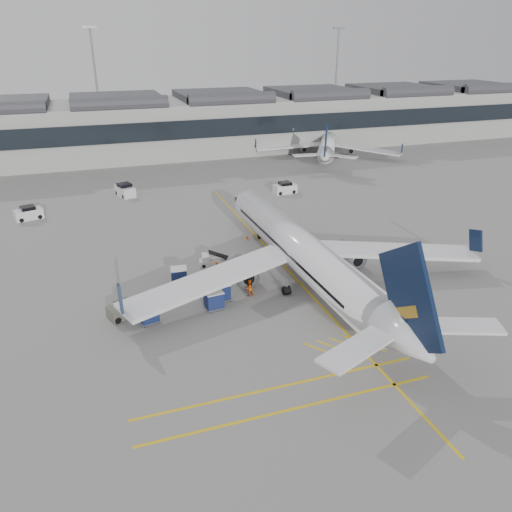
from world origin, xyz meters
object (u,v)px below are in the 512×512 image
object	(u,v)px
belt_loader	(214,261)
pushback_tug	(124,310)
ramp_agent_a	(217,269)
ramp_agent_b	(249,288)
baggage_cart_a	(214,299)
airliner_main	(303,253)

from	to	relation	value
belt_loader	pushback_tug	world-z (taller)	belt_loader
ramp_agent_a	ramp_agent_b	distance (m)	5.36
belt_loader	pushback_tug	bearing A→B (deg)	-132.37
ramp_agent_b	ramp_agent_a	bearing A→B (deg)	-83.74
belt_loader	baggage_cart_a	distance (m)	9.87
baggage_cart_a	ramp_agent_a	xyz separation A→B (m)	(2.01, 6.34, -0.06)
pushback_tug	belt_loader	bearing A→B (deg)	17.53
ramp_agent_a	ramp_agent_b	xyz separation A→B (m)	(1.93, -5.00, -0.06)
baggage_cart_a	airliner_main	bearing A→B (deg)	7.41
ramp_agent_a	ramp_agent_b	size ratio (longest dim) A/B	1.07
baggage_cart_a	pushback_tug	xyz separation A→B (m)	(-8.13, 1.27, -0.29)
baggage_cart_a	ramp_agent_a	size ratio (longest dim) A/B	1.02
ramp_agent_a	pushback_tug	xyz separation A→B (m)	(-10.13, -5.07, -0.23)
pushback_tug	baggage_cart_a	bearing A→B (deg)	-29.51
airliner_main	pushback_tug	xyz separation A→B (m)	(-18.27, -1.18, -2.58)
baggage_cart_a	pushback_tug	bearing A→B (deg)	164.89
belt_loader	baggage_cart_a	bearing A→B (deg)	-94.72
baggage_cart_a	pushback_tug	world-z (taller)	baggage_cart_a
airliner_main	ramp_agent_b	size ratio (longest dim) A/B	24.23
airliner_main	ramp_agent_b	bearing A→B (deg)	-171.10
belt_loader	ramp_agent_b	world-z (taller)	ramp_agent_b
belt_loader	ramp_agent_a	world-z (taller)	ramp_agent_a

